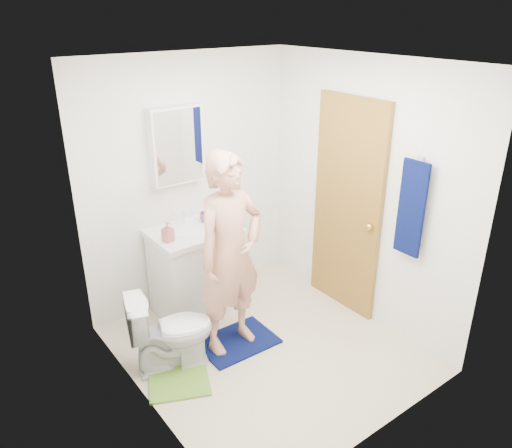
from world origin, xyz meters
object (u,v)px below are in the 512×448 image
(soap_dispenser, at_px, (168,232))
(toothbrush_cup, at_px, (206,217))
(medicine_cabinet, at_px, (176,145))
(vanity_cabinet, at_px, (195,272))
(man, at_px, (230,255))
(towel, at_px, (411,209))
(toilet, at_px, (171,331))

(soap_dispenser, height_order, toothbrush_cup, soap_dispenser)
(medicine_cabinet, bearing_deg, soap_dispenser, -133.97)
(vanity_cabinet, xyz_separation_m, man, (-0.05, -0.69, 0.49))
(soap_dispenser, relative_size, toothbrush_cup, 1.52)
(medicine_cabinet, xyz_separation_m, soap_dispenser, (-0.30, -0.31, -0.66))
(vanity_cabinet, distance_m, towel, 2.08)
(vanity_cabinet, height_order, medicine_cabinet, medicine_cabinet)
(medicine_cabinet, relative_size, soap_dispenser, 3.81)
(soap_dispenser, height_order, man, man)
(toilet, bearing_deg, soap_dispenser, -11.59)
(medicine_cabinet, distance_m, towel, 2.11)
(toilet, height_order, soap_dispenser, soap_dispenser)
(medicine_cabinet, bearing_deg, toilet, -125.16)
(vanity_cabinet, bearing_deg, medicine_cabinet, 90.00)
(towel, xyz_separation_m, toilet, (-1.78, 0.86, -0.91))
(vanity_cabinet, bearing_deg, soap_dispenser, -164.00)
(soap_dispenser, bearing_deg, man, -67.47)
(towel, relative_size, toilet, 1.16)
(towel, distance_m, soap_dispenser, 2.06)
(toothbrush_cup, bearing_deg, toilet, -138.13)
(vanity_cabinet, relative_size, medicine_cabinet, 1.14)
(vanity_cabinet, bearing_deg, towel, -51.53)
(towel, distance_m, toothbrush_cup, 1.89)
(toothbrush_cup, height_order, man, man)
(medicine_cabinet, relative_size, toilet, 1.02)
(towel, bearing_deg, medicine_cabinet, 124.61)
(towel, relative_size, soap_dispenser, 4.35)
(toothbrush_cup, bearing_deg, vanity_cabinet, -156.47)
(toilet, height_order, man, man)
(toilet, xyz_separation_m, soap_dispenser, (0.30, 0.54, 0.60))
(vanity_cabinet, distance_m, man, 0.85)
(vanity_cabinet, height_order, towel, towel)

